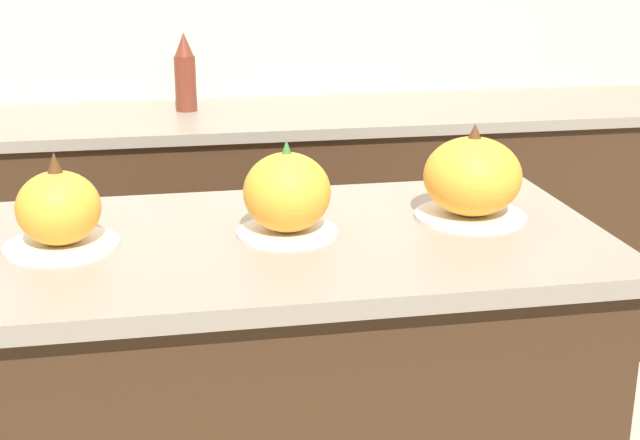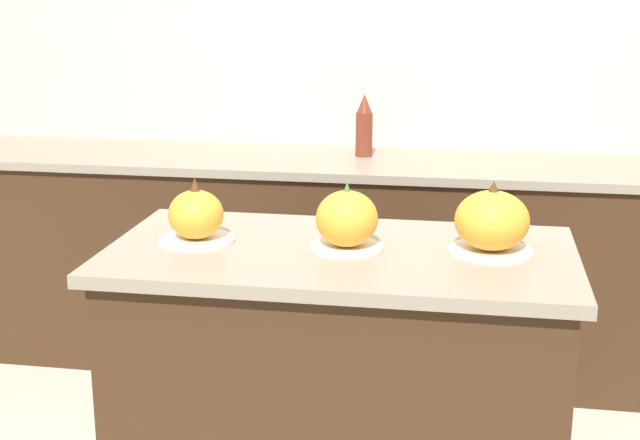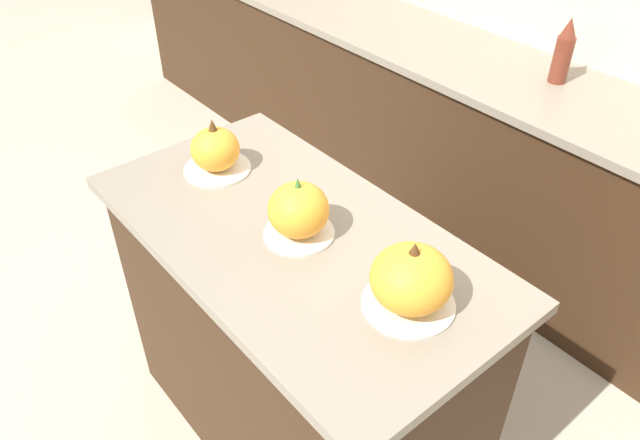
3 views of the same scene
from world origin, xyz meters
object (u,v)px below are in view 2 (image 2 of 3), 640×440
pumpkin_cake_center (347,221)px  pumpkin_cake_right (492,222)px  bottle_tall (364,126)px  pumpkin_cake_left (196,217)px

pumpkin_cake_center → pumpkin_cake_right: pumpkin_cake_right is taller
pumpkin_cake_center → pumpkin_cake_right: (0.38, 0.03, 0.00)m
bottle_tall → pumpkin_cake_left: bearing=-101.3°
pumpkin_cake_left → bottle_tall: bottle_tall is taller
pumpkin_cake_center → pumpkin_cake_right: size_ratio=0.87×
pumpkin_cake_left → pumpkin_cake_center: size_ratio=1.07×
pumpkin_cake_right → bottle_tall: (-0.51, 1.39, 0.02)m
pumpkin_cake_left → pumpkin_cake_center: pumpkin_cake_center is taller
pumpkin_cake_center → bottle_tall: bearing=95.3°
pumpkin_cake_left → pumpkin_cake_center: 0.41m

